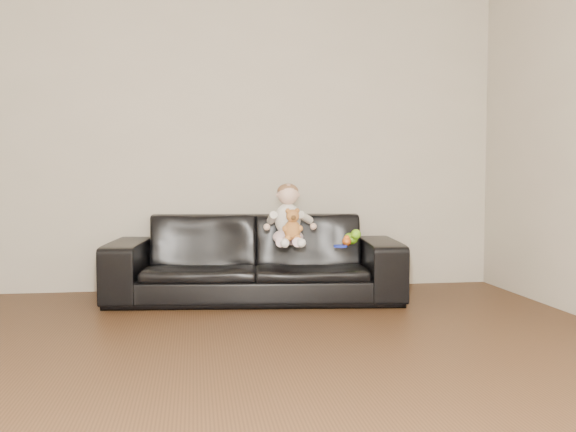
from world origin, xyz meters
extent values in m
plane|color=#472D19|center=(0.00, 0.00, 0.00)|extent=(5.50, 5.50, 0.00)
plane|color=#BDB39F|center=(0.00, 2.75, 1.30)|extent=(5.00, 0.00, 5.00)
imported|color=black|center=(0.42, 2.25, 0.32)|extent=(2.26, 1.08, 0.64)
ellipsoid|color=#FBD4DE|center=(0.66, 2.15, 0.48)|extent=(0.28, 0.26, 0.12)
ellipsoid|color=white|center=(0.66, 2.16, 0.61)|extent=(0.24, 0.22, 0.24)
sphere|color=beige|center=(0.66, 2.15, 0.80)|extent=(0.20, 0.20, 0.16)
ellipsoid|color=#8C603F|center=(0.66, 2.15, 0.83)|extent=(0.20, 0.20, 0.11)
cylinder|color=#FBD4DE|center=(0.61, 2.00, 0.46)|extent=(0.12, 0.21, 0.08)
cylinder|color=#FBD4DE|center=(0.70, 2.00, 0.46)|extent=(0.12, 0.21, 0.08)
sphere|color=white|center=(0.60, 1.90, 0.46)|extent=(0.08, 0.08, 0.07)
sphere|color=white|center=(0.71, 1.90, 0.46)|extent=(0.08, 0.08, 0.07)
cylinder|color=white|center=(0.53, 2.11, 0.63)|extent=(0.10, 0.17, 0.11)
cylinder|color=white|center=(0.78, 2.11, 0.63)|extent=(0.10, 0.17, 0.11)
ellipsoid|color=#B87234|center=(0.67, 2.00, 0.55)|extent=(0.15, 0.13, 0.14)
sphere|color=#B87234|center=(0.67, 1.98, 0.65)|extent=(0.12, 0.12, 0.09)
sphere|color=#B87234|center=(0.63, 1.99, 0.69)|extent=(0.05, 0.05, 0.04)
sphere|color=#B87234|center=(0.70, 1.99, 0.69)|extent=(0.05, 0.05, 0.04)
sphere|color=#593819|center=(0.67, 1.94, 0.64)|extent=(0.05, 0.05, 0.04)
ellipsoid|color=#71C617|center=(1.14, 2.13, 0.46)|extent=(0.13, 0.15, 0.09)
sphere|color=#C55217|center=(1.08, 2.05, 0.45)|extent=(0.08, 0.08, 0.07)
cylinder|color=#1B2CD9|center=(1.02, 1.97, 0.43)|extent=(0.12, 0.12, 0.01)
camera|label=1|loc=(-0.04, -2.58, 0.93)|focal=40.00mm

